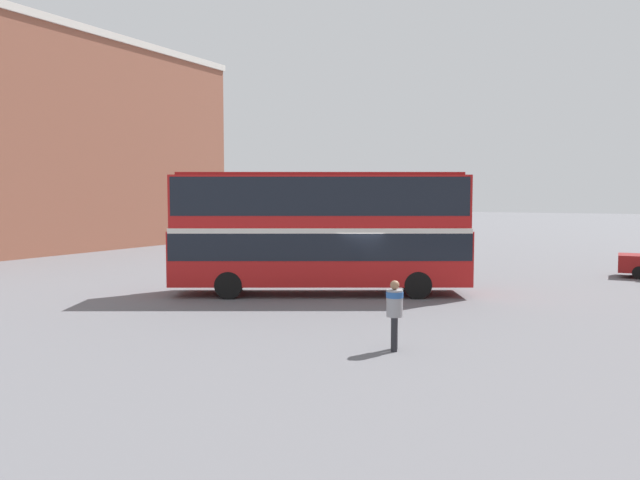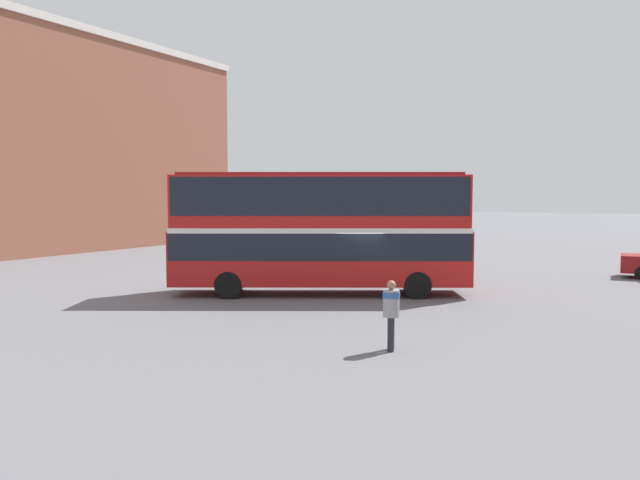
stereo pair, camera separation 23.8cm
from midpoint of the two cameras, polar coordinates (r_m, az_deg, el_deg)
ground_plane at (r=24.35m, az=3.25°, el=-5.08°), size 240.00×240.00×0.00m
building_row_left at (r=48.41m, az=-26.65°, el=8.10°), size 11.41×33.90×15.18m
double_decker_bus at (r=24.34m, az=-0.28°, el=1.36°), size 11.27×7.70×4.75m
pedestrian_foreground at (r=15.79m, az=6.40°, el=-6.16°), size 0.55×0.55×1.77m
parked_car_kerb_far at (r=38.27m, az=-8.22°, el=-0.52°), size 4.11×1.84×1.60m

